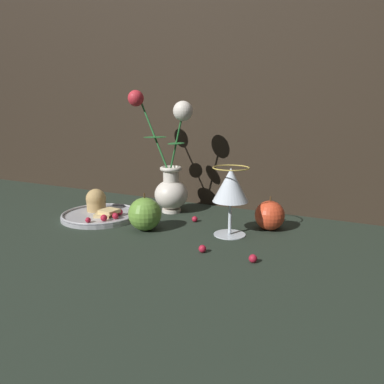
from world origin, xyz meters
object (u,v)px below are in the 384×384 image
Objects in this scene: apple_near_glass at (270,215)px; vase at (170,174)px; plate_with_pastries at (100,211)px; apple_beside_vase at (145,214)px; wine_glass at (230,188)px.

vase is at bearing 173.71° from apple_near_glass.
apple_beside_vase is (0.18, -0.04, 0.02)m from plate_with_pastries.
apple_near_glass is at bearing 27.35° from apple_beside_vase.
wine_glass is 1.91× the size of apple_near_glass.
wine_glass is at bearing 15.70° from apple_beside_vase.
apple_beside_vase reaches higher than apple_near_glass.
apple_near_glass is (0.28, 0.14, -0.00)m from apple_beside_vase.
plate_with_pastries is 0.47m from apple_near_glass.
apple_near_glass is at bearing 12.79° from plate_with_pastries.
wine_glass reaches higher than apple_beside_vase.
wine_glass is at bearing -130.74° from apple_near_glass.
apple_near_glass is at bearing -6.29° from vase.
plate_with_pastries is 2.27× the size of apple_beside_vase.
plate_with_pastries is 0.40m from wine_glass.
wine_glass is 0.23m from apple_beside_vase.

